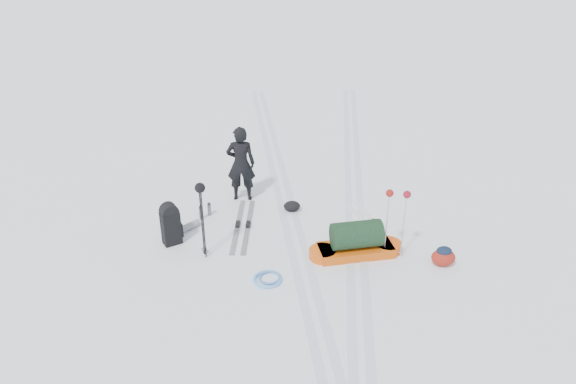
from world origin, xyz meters
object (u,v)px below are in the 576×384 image
expedition_rucksack (173,224)px  ski_poles_black (201,197)px  skier (241,164)px  pulk_sled (356,242)px

expedition_rucksack → ski_poles_black: size_ratio=0.58×
skier → ski_poles_black: bearing=76.6°
pulk_sled → ski_poles_black: 2.80m
pulk_sled → ski_poles_black: bearing=170.3°
pulk_sled → expedition_rucksack: (-3.23, 0.60, 0.13)m
skier → pulk_sled: bearing=136.0°
pulk_sled → ski_poles_black: size_ratio=1.21×
pulk_sled → ski_poles_black: (-2.64, 0.10, 0.92)m
pulk_sled → skier: bearing=125.4°
skier → expedition_rucksack: (-1.21, -1.58, -0.42)m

